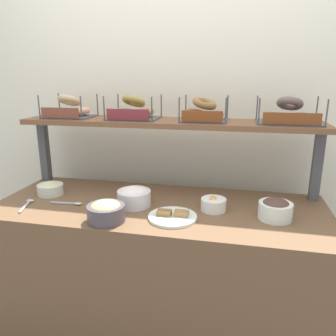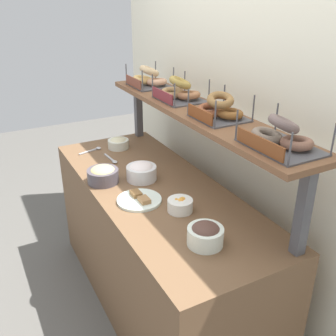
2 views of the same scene
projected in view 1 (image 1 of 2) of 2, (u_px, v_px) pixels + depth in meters
The scene contains 18 objects.
ground_plane at pixel (160, 334), 2.02m from camera, with size 8.00×8.00×0.00m, color #595651.
back_wall at pixel (178, 127), 2.21m from camera, with size 3.00×0.06×2.40m, color white.
deli_counter at pixel (159, 273), 1.90m from camera, with size 1.80×0.70×0.85m, color brown.
shelf_riser_left at pixel (45, 152), 2.16m from camera, with size 0.05×0.05×0.40m, color #4C4C51.
shelf_riser_right at pixel (317, 166), 1.82m from camera, with size 0.05×0.05×0.40m, color #4C4C51.
upper_shelf at pixel (169, 123), 1.93m from camera, with size 1.76×0.32×0.03m, color brown.
bowl_cream_cheese at pixel (134, 196), 1.77m from camera, with size 0.18×0.18×0.11m.
bowl_chocolate_spread at pixel (275, 209), 1.61m from camera, with size 0.16×0.16×0.11m.
bowl_hummus at pixel (106, 211), 1.58m from camera, with size 0.18×0.18×0.10m.
bowl_fruit_salad at pixel (213, 204), 1.71m from camera, with size 0.13×0.13×0.07m.
bowl_potato_salad at pixel (50, 188), 1.94m from camera, with size 0.15×0.15×0.08m.
serving_plate_white at pixel (173, 216), 1.62m from camera, with size 0.24×0.24×0.04m.
serving_spoon_near_plate at pixel (71, 203), 1.80m from camera, with size 0.18×0.03×0.01m.
serving_spoon_by_edge at pixel (28, 203), 1.80m from camera, with size 0.07×0.17×0.01m.
bagel_basket_plain at pixel (69, 109), 2.04m from camera, with size 0.28×0.25×0.15m.
bagel_basket_everything at pixel (133, 111), 1.96m from camera, with size 0.30×0.25×0.15m.
bagel_basket_cinnamon_raisin at pixel (204, 113), 1.87m from camera, with size 0.28×0.25×0.14m.
bagel_basket_poppy at pixel (288, 115), 1.78m from camera, with size 0.34×0.26×0.15m.
Camera 1 is at (0.40, -1.62, 1.53)m, focal length 35.10 mm.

